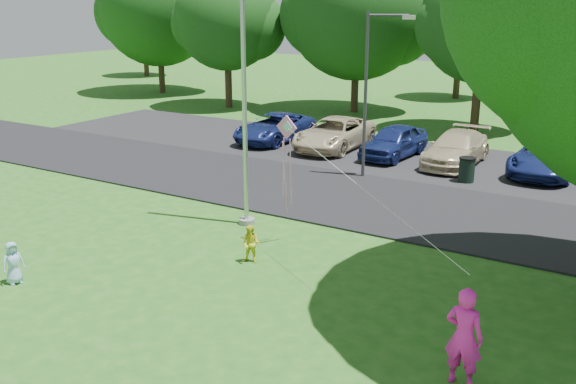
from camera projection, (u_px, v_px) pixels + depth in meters
The scene contains 12 objects.
ground at pixel (247, 318), 13.88m from camera, with size 120.00×120.00×0.00m, color #235C18.
park_road at pixel (403, 207), 21.23m from camera, with size 60.00×6.00×0.06m, color black.
parking_strip at pixel (461, 165), 26.55m from camera, with size 42.00×7.00×0.06m, color black.
flagpole at pixel (244, 88), 18.51m from camera, with size 0.50×0.50×10.00m.
street_lamp at pixel (373, 80), 23.73m from camera, with size 1.69×0.73×6.23m.
trash_can at pixel (467, 170), 23.91m from camera, with size 0.62×0.62×0.99m.
tree_row at pixel (556, 19), 31.25m from camera, with size 64.35×11.94×10.88m.
parked_cars at pixel (459, 148), 26.39m from camera, with size 20.13×5.37×1.40m.
woman at pixel (464, 337), 11.23m from camera, with size 0.68×0.45×1.88m, color #FC21BA.
child_yellow at pixel (251, 244), 16.66m from camera, with size 0.50×0.39×1.02m, color yellow.
child_blue at pixel (13, 263), 15.42m from camera, with size 0.52×0.34×1.06m, color #99C8EB.
kite at pixel (289, 144), 17.08m from camera, with size 6.57×4.51×2.83m.
Camera 1 is at (7.27, -10.22, 6.61)m, focal length 40.00 mm.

